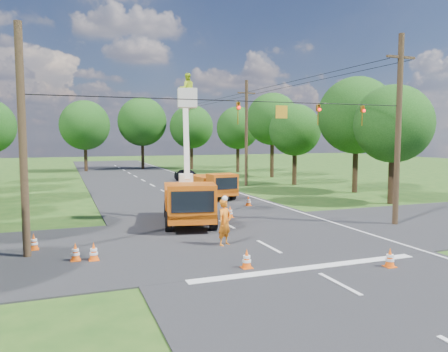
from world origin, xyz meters
name	(u,v)px	position (x,y,z in m)	size (l,w,h in m)	color
ground	(164,192)	(0.00, 20.00, 0.00)	(140.00, 140.00, 0.00)	#234B16
road_main	(164,192)	(0.00, 20.00, 0.00)	(12.00, 100.00, 0.06)	black
road_cross	(250,237)	(0.00, 2.00, 0.00)	(56.00, 10.00, 0.07)	black
stop_bar	(309,269)	(0.00, -3.20, 0.00)	(9.00, 0.45, 0.02)	silver
edge_line	(225,189)	(5.60, 20.00, 0.00)	(0.12, 90.00, 0.02)	silver
bucket_truck	(188,193)	(-1.78, 6.10, 1.70)	(3.63, 6.73, 8.09)	#BF590D
second_truck	(213,185)	(2.66, 14.90, 1.04)	(2.46, 5.48, 2.00)	#BF590D
ground_worker	(225,222)	(-1.63, 0.99, 1.02)	(0.74, 0.49, 2.03)	orange
distant_car	(188,175)	(4.25, 27.61, 0.66)	(1.55, 3.86, 1.31)	black
traffic_cone_0	(247,259)	(-2.07, -2.40, 0.36)	(0.38, 0.38, 0.71)	#FF5A0D
traffic_cone_1	(390,258)	(2.80, -4.08, 0.36)	(0.38, 0.38, 0.71)	#FF5A0D
traffic_cone_2	(230,212)	(0.91, 6.84, 0.36)	(0.38, 0.38, 0.71)	#FF5A0D
traffic_cone_3	(248,201)	(3.67, 10.49, 0.36)	(0.38, 0.38, 0.71)	#FF5A0D
traffic_cone_4	(94,252)	(-7.10, 0.53, 0.36)	(0.38, 0.38, 0.71)	#FF5A0D
traffic_cone_5	(75,252)	(-7.75, 0.72, 0.36)	(0.38, 0.38, 0.71)	#FF5A0D
traffic_cone_6	(34,242)	(-9.31, 3.00, 0.36)	(0.38, 0.38, 0.71)	#FF5A0D
pole_right_near	(398,129)	(8.50, 2.00, 5.11)	(1.80, 0.30, 10.00)	#4C3823
pole_right_mid	(246,132)	(8.50, 22.00, 5.11)	(1.80, 0.30, 10.00)	#4C3823
pole_right_far	(189,134)	(8.50, 42.00, 5.11)	(1.80, 0.30, 10.00)	#4C3823
pole_left	(23,142)	(-9.50, 2.00, 4.50)	(0.30, 0.30, 9.00)	#4C3823
signal_span	(293,112)	(2.23, 1.99, 5.88)	(18.00, 0.29, 1.07)	black
tree_right_a	(393,124)	(13.50, 8.00, 5.56)	(5.40, 5.40, 8.28)	#382616
tree_right_b	(357,116)	(15.00, 14.00, 6.43)	(6.40, 6.40, 9.65)	#382616
tree_right_c	(295,130)	(13.20, 21.00, 5.31)	(5.00, 5.00, 7.83)	#382616
tree_right_d	(272,119)	(14.80, 29.00, 6.68)	(6.00, 6.00, 9.70)	#382616
tree_right_e	(238,128)	(13.80, 37.00, 5.81)	(5.60, 5.60, 8.63)	#382616
tree_far_a	(85,125)	(-5.00, 45.00, 6.19)	(6.60, 6.60, 9.50)	#382616
tree_far_b	(142,122)	(3.00, 47.00, 6.81)	(7.00, 7.00, 10.32)	#382616
tree_far_c	(191,127)	(9.50, 44.00, 6.06)	(6.20, 6.20, 9.18)	#382616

